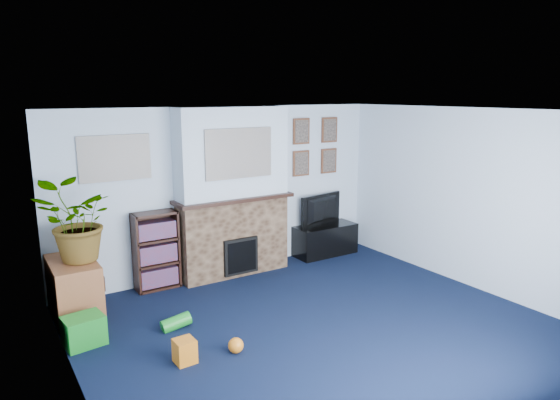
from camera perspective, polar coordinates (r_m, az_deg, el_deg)
floor at (r=5.81m, az=4.36°, el=-14.30°), size 5.00×4.50×0.01m
ceiling at (r=5.20m, az=4.79°, el=10.08°), size 5.00×4.50×0.01m
wall_back at (r=7.26m, az=-6.16°, el=1.10°), size 5.00×0.04×2.40m
wall_front at (r=3.92m, az=25.02°, el=-9.72°), size 5.00×0.04×2.40m
wall_left at (r=4.42m, az=-22.56°, el=-7.08°), size 0.04×4.50×2.40m
wall_right at (r=7.14m, az=20.83°, el=0.17°), size 0.04×4.50×2.40m
chimney_breast at (r=7.08m, az=-5.42°, el=0.71°), size 1.72×0.50×2.40m
collage_main at (r=6.80m, az=-4.71°, el=5.33°), size 1.00×0.03×0.68m
collage_left at (r=6.63m, az=-18.35°, el=4.57°), size 0.90×0.03×0.58m
portrait_tl at (r=7.79m, az=2.44°, el=7.86°), size 0.30×0.03×0.40m
portrait_tr at (r=8.12m, az=5.66°, el=7.98°), size 0.30×0.03×0.40m
portrait_bl at (r=7.85m, az=2.41°, el=4.21°), size 0.30×0.03×0.40m
portrait_br at (r=8.17m, az=5.59°, el=4.48°), size 0.30×0.03×0.40m
tv_stand at (r=8.17m, az=5.16°, el=-4.68°), size 1.03×0.44×0.49m
television at (r=8.05m, az=5.15°, el=-1.15°), size 0.87×0.26×0.49m
bookshelf at (r=6.89m, az=-13.98°, el=-5.81°), size 0.58×0.28×1.05m
sideboard at (r=6.37m, az=-22.46°, el=-9.35°), size 0.49×0.89×0.69m
potted_plant at (r=6.09m, az=-22.53°, el=-2.37°), size 0.93×0.84×0.93m
mantel_clock at (r=7.01m, az=-5.73°, el=0.88°), size 0.11×0.06×0.15m
mantel_candle at (r=7.14m, az=-3.64°, el=1.20°), size 0.06×0.06×0.18m
mantel_teddy at (r=6.81m, az=-9.38°, el=0.40°), size 0.14×0.14×0.14m
mantel_can at (r=7.40m, az=-0.11°, el=1.46°), size 0.06×0.06×0.12m
green_crate at (r=5.76m, az=-21.50°, el=-13.86°), size 0.43×0.36×0.31m
toy_ball at (r=5.27m, az=-5.07°, el=-16.12°), size 0.16×0.16×0.16m
toy_block at (r=5.17m, az=-10.83°, el=-16.67°), size 0.20×0.20×0.24m
toy_tube at (r=5.86m, az=-11.79°, el=-13.55°), size 0.34×0.15×0.20m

